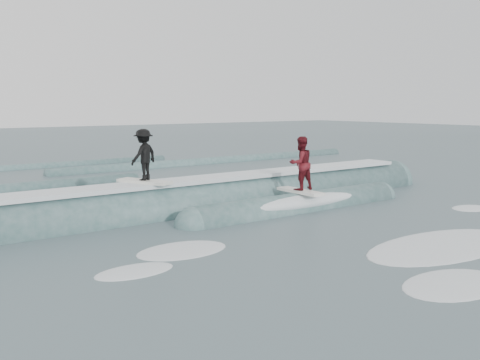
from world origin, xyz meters
TOP-DOWN VIEW (x-y plane):
  - ground at (0.00, 0.00)m, footprint 160.00×160.00m
  - breaking_wave at (0.34, 5.13)m, footprint 21.71×3.87m
  - surfer_black at (-3.26, 5.54)m, footprint 1.29×2.06m
  - surfer_red at (1.82, 3.34)m, footprint 0.99×2.01m
  - whitewater at (0.54, -2.07)m, footprint 15.01×7.66m
  - far_swells at (-1.07, 17.65)m, footprint 40.72×8.65m

SIDE VIEW (x-z plane):
  - ground at x=0.00m, z-range 0.00..0.00m
  - whitewater at x=0.54m, z-range -0.05..0.05m
  - far_swells at x=-1.07m, z-range -0.40..0.40m
  - breaking_wave at x=0.34m, z-range -1.05..1.14m
  - surfer_red at x=1.82m, z-range 0.59..2.62m
  - surfer_black at x=-3.26m, z-range 1.14..2.95m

